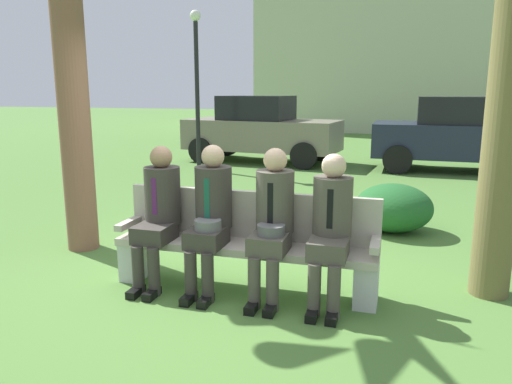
{
  "coord_description": "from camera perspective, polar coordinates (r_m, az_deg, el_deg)",
  "views": [
    {
      "loc": [
        1.67,
        -4.32,
        1.83
      ],
      "look_at": [
        0.34,
        0.18,
        0.85
      ],
      "focal_mm": 34.36,
      "sensor_mm": 36.0,
      "label": 1
    }
  ],
  "objects": [
    {
      "name": "ground_plane",
      "position": [
        4.98,
        -4.45,
        -9.79
      ],
      "size": [
        80.0,
        80.0,
        0.0
      ],
      "primitive_type": "plane",
      "color": "#4A7433"
    },
    {
      "name": "park_bench",
      "position": [
        4.58,
        -1.2,
        -5.87
      ],
      "size": [
        2.43,
        0.44,
        0.9
      ],
      "color": "#B7AD9E",
      "rests_on": "ground"
    },
    {
      "name": "seated_man_leftmost",
      "position": [
        4.69,
        -11.24,
        -1.91
      ],
      "size": [
        0.34,
        0.72,
        1.32
      ],
      "color": "#38332D",
      "rests_on": "ground"
    },
    {
      "name": "seated_man_centerleft",
      "position": [
        4.48,
        -5.33,
        -2.28
      ],
      "size": [
        0.34,
        0.72,
        1.34
      ],
      "color": "#38332D",
      "rests_on": "ground"
    },
    {
      "name": "seated_man_centerright",
      "position": [
        4.3,
        1.93,
        -2.89
      ],
      "size": [
        0.34,
        0.72,
        1.34
      ],
      "color": "#4C473D",
      "rests_on": "ground"
    },
    {
      "name": "seated_man_rightmost",
      "position": [
        4.21,
        8.7,
        -3.5
      ],
      "size": [
        0.34,
        0.72,
        1.3
      ],
      "color": "#4C473D",
      "rests_on": "ground"
    },
    {
      "name": "shrub_near_bench",
      "position": [
        6.67,
        15.71,
        -1.77
      ],
      "size": [
        1.01,
        0.92,
        0.63
      ],
      "primitive_type": "ellipsoid",
      "color": "#1F5826",
      "rests_on": "ground"
    },
    {
      "name": "parked_car_near",
      "position": [
        12.61,
        0.55,
        7.31
      ],
      "size": [
        4.05,
        2.06,
        1.68
      ],
      "color": "slate",
      "rests_on": "ground"
    },
    {
      "name": "parked_car_far",
      "position": [
        12.02,
        22.78,
        6.17
      ],
      "size": [
        3.93,
        1.76,
        1.68
      ],
      "color": "#1E2338",
      "rests_on": "ground"
    },
    {
      "name": "street_lamp",
      "position": [
        11.42,
        -6.92,
        13.49
      ],
      "size": [
        0.24,
        0.24,
        3.55
      ],
      "color": "black",
      "rests_on": "ground"
    },
    {
      "name": "building_backdrop",
      "position": [
        25.32,
        16.94,
        17.33
      ],
      "size": [
        13.2,
        8.39,
        8.89
      ],
      "color": "#B3BC97",
      "rests_on": "ground"
    }
  ]
}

